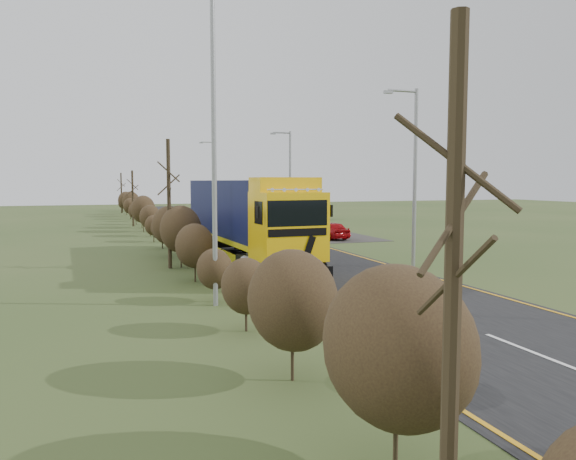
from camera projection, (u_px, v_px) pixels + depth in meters
The scene contains 14 objects.
ground at pixel (330, 274), 24.84m from camera, with size 160.00×160.00×0.00m, color #32461E.
road at pixel (265, 248), 34.25m from camera, with size 8.00×120.00×0.02m, color black.
layby at pixel (306, 231), 45.78m from camera, with size 6.00×18.00×0.02m, color #2E2B28.
lane_markings at pixel (267, 248), 33.96m from camera, with size 7.52×116.00×0.01m.
hedgerow at pixel (170, 227), 30.18m from camera, with size 2.24×102.04×6.05m.
lorry at pixel (247, 216), 27.50m from camera, with size 3.12×15.35×4.25m.
car_red_hatchback at pixel (330, 230), 39.63m from camera, with size 1.48×3.67×1.25m, color #9A070B.
car_blue_sedan at pixel (310, 219), 50.30m from camera, with size 1.46×4.19×1.38m, color #0B163C.
streetlight_near at pixel (413, 170), 26.50m from camera, with size 1.80×0.18×8.41m.
streetlight_mid at pixel (289, 177), 45.05m from camera, with size 1.73×0.18×8.07m.
streetlight_far at pixel (213, 174), 70.75m from camera, with size 1.94×0.18×9.11m.
left_pole at pixel (214, 140), 18.08m from camera, with size 0.16×0.16×10.87m, color gray.
speed_sign at pixel (319, 216), 40.44m from camera, with size 0.64×0.10×2.31m.
warning_board at pixel (277, 219), 45.55m from camera, with size 0.65×0.11×1.69m.
Camera 1 is at (-9.81, -22.61, 4.11)m, focal length 35.00 mm.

